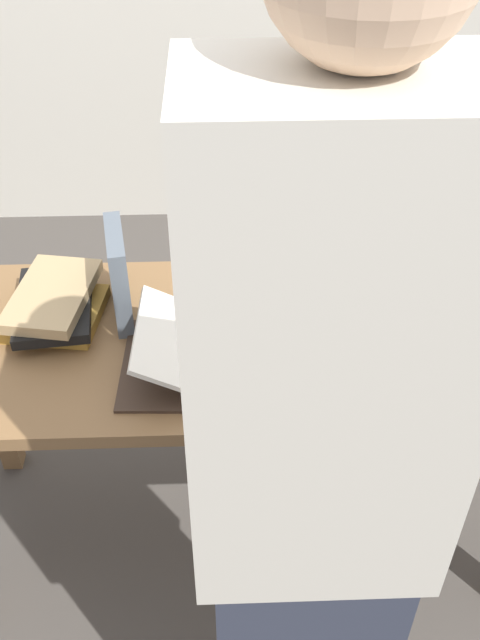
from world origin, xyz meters
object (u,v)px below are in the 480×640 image
book_standing_upright (119,275)px  coffee_mug (369,373)px  reading_lamp (425,167)px  book_stack_tall (54,304)px  person_reader (312,529)px  open_book (243,354)px

book_standing_upright → coffee_mug: size_ratio=2.24×
reading_lamp → book_standing_upright: bearing=-174.7°
book_stack_tall → person_reader: 0.89m
open_book → person_reader: (0.09, -0.53, 0.11)m
reading_lamp → person_reader: 0.88m
book_standing_upright → reading_lamp: (0.70, 0.06, 0.23)m
book_stack_tall → reading_lamp: reading_lamp is taller
coffee_mug → person_reader: person_reader is taller
book_standing_upright → person_reader: 0.81m
open_book → coffee_mug: open_book is taller
open_book → book_stack_tall: size_ratio=1.83×
open_book → book_standing_upright: book_standing_upright is taller
coffee_mug → book_standing_upright: bearing=153.3°
open_book → book_standing_upright: size_ratio=2.40×
reading_lamp → person_reader: bearing=-112.8°
book_stack_tall → book_standing_upright: book_standing_upright is taller
open_book → book_stack_tall: open_book is taller
person_reader → open_book: bearing=-80.7°
open_book → book_stack_tall: 0.48m
book_stack_tall → open_book: bearing=-22.2°
book_stack_tall → person_reader: size_ratio=0.17×
book_standing_upright → person_reader: person_reader is taller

